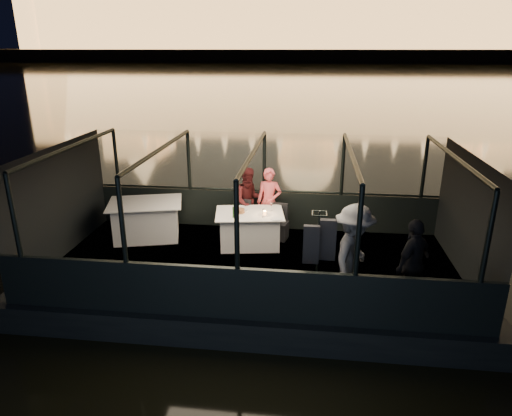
# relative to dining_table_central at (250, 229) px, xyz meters

# --- Properties ---
(river_water) EXTENTS (500.00, 500.00, 0.00)m
(river_water) POSITION_rel_dining_table_central_xyz_m (0.20, 79.12, -0.89)
(river_water) COLOR black
(river_water) RESTS_ON ground
(boat_hull) EXTENTS (8.60, 4.40, 1.00)m
(boat_hull) POSITION_rel_dining_table_central_xyz_m (0.20, -0.88, -0.89)
(boat_hull) COLOR black
(boat_hull) RESTS_ON river_water
(boat_deck) EXTENTS (8.00, 4.00, 0.04)m
(boat_deck) POSITION_rel_dining_table_central_xyz_m (0.20, -0.88, -0.41)
(boat_deck) COLOR black
(boat_deck) RESTS_ON boat_hull
(gunwale_port) EXTENTS (8.00, 0.08, 0.90)m
(gunwale_port) POSITION_rel_dining_table_central_xyz_m (0.20, 1.12, 0.06)
(gunwale_port) COLOR black
(gunwale_port) RESTS_ON boat_deck
(gunwale_starboard) EXTENTS (8.00, 0.08, 0.90)m
(gunwale_starboard) POSITION_rel_dining_table_central_xyz_m (0.20, -2.88, 0.06)
(gunwale_starboard) COLOR black
(gunwale_starboard) RESTS_ON boat_deck
(cabin_glass_port) EXTENTS (8.00, 0.02, 1.40)m
(cabin_glass_port) POSITION_rel_dining_table_central_xyz_m (0.20, 1.12, 1.21)
(cabin_glass_port) COLOR #99B2B2
(cabin_glass_port) RESTS_ON gunwale_port
(cabin_glass_starboard) EXTENTS (8.00, 0.02, 1.40)m
(cabin_glass_starboard) POSITION_rel_dining_table_central_xyz_m (0.20, -2.88, 1.21)
(cabin_glass_starboard) COLOR #99B2B2
(cabin_glass_starboard) RESTS_ON gunwale_starboard
(cabin_roof_glass) EXTENTS (8.00, 4.00, 0.02)m
(cabin_roof_glass) POSITION_rel_dining_table_central_xyz_m (0.20, -0.88, 1.91)
(cabin_roof_glass) COLOR #99B2B2
(cabin_roof_glass) RESTS_ON boat_deck
(end_wall_fore) EXTENTS (0.02, 4.00, 2.30)m
(end_wall_fore) POSITION_rel_dining_table_central_xyz_m (-3.80, -0.88, 0.76)
(end_wall_fore) COLOR black
(end_wall_fore) RESTS_ON boat_deck
(end_wall_aft) EXTENTS (0.02, 4.00, 2.30)m
(end_wall_aft) POSITION_rel_dining_table_central_xyz_m (4.20, -0.88, 0.76)
(end_wall_aft) COLOR black
(end_wall_aft) RESTS_ON boat_deck
(canopy_ribs) EXTENTS (8.00, 4.00, 2.30)m
(canopy_ribs) POSITION_rel_dining_table_central_xyz_m (0.20, -0.88, 0.76)
(canopy_ribs) COLOR black
(canopy_ribs) RESTS_ON boat_deck
(embankment) EXTENTS (400.00, 140.00, 6.00)m
(embankment) POSITION_rel_dining_table_central_xyz_m (0.20, 209.12, 0.11)
(embankment) COLOR #423D33
(embankment) RESTS_ON ground
(dining_table_central) EXTENTS (1.60, 1.27, 0.77)m
(dining_table_central) POSITION_rel_dining_table_central_xyz_m (0.00, 0.00, 0.00)
(dining_table_central) COLOR beige
(dining_table_central) RESTS_ON boat_deck
(dining_table_aft) EXTENTS (1.86, 1.55, 0.86)m
(dining_table_aft) POSITION_rel_dining_table_central_xyz_m (-2.39, 0.15, 0.00)
(dining_table_aft) COLOR white
(dining_table_aft) RESTS_ON boat_deck
(chair_port_left) EXTENTS (0.45, 0.45, 0.85)m
(chair_port_left) POSITION_rel_dining_table_central_xyz_m (-0.24, 0.45, 0.06)
(chair_port_left) COLOR black
(chair_port_left) RESTS_ON boat_deck
(chair_port_right) EXTENTS (0.45, 0.45, 0.80)m
(chair_port_right) POSITION_rel_dining_table_central_xyz_m (0.61, 0.45, 0.06)
(chair_port_right) COLOR black
(chair_port_right) RESTS_ON boat_deck
(coat_stand) EXTENTS (0.56, 0.50, 1.68)m
(coat_stand) POSITION_rel_dining_table_central_xyz_m (1.44, -2.25, 0.51)
(coat_stand) COLOR black
(coat_stand) RESTS_ON boat_deck
(person_woman_coral) EXTENTS (0.59, 0.42, 1.57)m
(person_woman_coral) POSITION_rel_dining_table_central_xyz_m (0.36, 0.72, 0.36)
(person_woman_coral) COLOR #DF5156
(person_woman_coral) RESTS_ON boat_deck
(person_man_maroon) EXTENTS (0.92, 0.83, 1.57)m
(person_man_maroon) POSITION_rel_dining_table_central_xyz_m (-0.10, 0.73, 0.36)
(person_man_maroon) COLOR #3C1012
(person_man_maroon) RESTS_ON boat_deck
(passenger_stripe) EXTENTS (0.99, 1.31, 1.79)m
(passenger_stripe) POSITION_rel_dining_table_central_xyz_m (2.02, -2.23, 0.47)
(passenger_stripe) COLOR silver
(passenger_stripe) RESTS_ON boat_deck
(passenger_dark) EXTENTS (0.90, 0.93, 1.55)m
(passenger_dark) POSITION_rel_dining_table_central_xyz_m (3.01, -2.10, 0.47)
(passenger_dark) COLOR black
(passenger_dark) RESTS_ON boat_deck
(wine_bottle) EXTENTS (0.08, 0.08, 0.30)m
(wine_bottle) POSITION_rel_dining_table_central_xyz_m (-0.28, -0.33, 0.53)
(wine_bottle) COLOR #143714
(wine_bottle) RESTS_ON dining_table_central
(bread_basket) EXTENTS (0.22, 0.22, 0.09)m
(bread_basket) POSITION_rel_dining_table_central_xyz_m (-0.21, -0.02, 0.42)
(bread_basket) COLOR brown
(bread_basket) RESTS_ON dining_table_central
(amber_candle) EXTENTS (0.07, 0.07, 0.09)m
(amber_candle) POSITION_rel_dining_table_central_xyz_m (0.34, -0.09, 0.42)
(amber_candle) COLOR orange
(amber_candle) RESTS_ON dining_table_central
(plate_near) EXTENTS (0.27, 0.27, 0.02)m
(plate_near) POSITION_rel_dining_table_central_xyz_m (0.60, -0.31, 0.39)
(plate_near) COLOR white
(plate_near) RESTS_ON dining_table_central
(plate_far) EXTENTS (0.29, 0.29, 0.02)m
(plate_far) POSITION_rel_dining_table_central_xyz_m (-0.18, 0.15, 0.39)
(plate_far) COLOR silver
(plate_far) RESTS_ON dining_table_central
(wine_glass_white) EXTENTS (0.08, 0.08, 0.18)m
(wine_glass_white) POSITION_rel_dining_table_central_xyz_m (-0.31, -0.27, 0.48)
(wine_glass_white) COLOR white
(wine_glass_white) RESTS_ON dining_table_central
(wine_glass_red) EXTENTS (0.07, 0.07, 0.18)m
(wine_glass_red) POSITION_rel_dining_table_central_xyz_m (0.45, 0.17, 0.48)
(wine_glass_red) COLOR silver
(wine_glass_red) RESTS_ON dining_table_central
(wine_glass_empty) EXTENTS (0.08, 0.08, 0.20)m
(wine_glass_empty) POSITION_rel_dining_table_central_xyz_m (0.32, -0.23, 0.48)
(wine_glass_empty) COLOR silver
(wine_glass_empty) RESTS_ON dining_table_central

